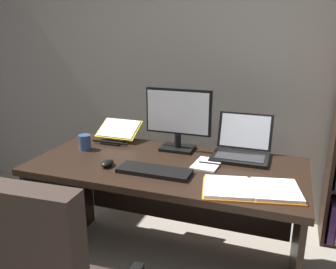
# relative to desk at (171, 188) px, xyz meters

# --- Properties ---
(wall_back) EXTENTS (5.27, 0.12, 2.54)m
(wall_back) POSITION_rel_desk_xyz_m (0.01, 0.89, 0.73)
(wall_back) COLOR #B2ADA3
(wall_back) RESTS_ON ground
(desk) EXTENTS (1.64, 0.78, 0.75)m
(desk) POSITION_rel_desk_xyz_m (0.00, 0.00, 0.00)
(desk) COLOR black
(desk) RESTS_ON ground
(monitor) EXTENTS (0.45, 0.16, 0.41)m
(monitor) POSITION_rel_desk_xyz_m (-0.02, 0.19, 0.41)
(monitor) COLOR black
(monitor) RESTS_ON desk
(laptop) EXTENTS (0.35, 0.33, 0.25)m
(laptop) POSITION_rel_desk_xyz_m (0.41, 0.20, 0.26)
(laptop) COLOR black
(laptop) RESTS_ON desk
(keyboard) EXTENTS (0.42, 0.15, 0.02)m
(keyboard) POSITION_rel_desk_xyz_m (-0.02, -0.24, 0.21)
(keyboard) COLOR black
(keyboard) RESTS_ON desk
(computer_mouse) EXTENTS (0.06, 0.10, 0.04)m
(computer_mouse) POSITION_rel_desk_xyz_m (-0.32, -0.24, 0.22)
(computer_mouse) COLOR black
(computer_mouse) RESTS_ON desk
(reading_stand_with_book) EXTENTS (0.30, 0.26, 0.13)m
(reading_stand_with_book) POSITION_rel_desk_xyz_m (-0.50, 0.24, 0.27)
(reading_stand_with_book) COLOR black
(reading_stand_with_book) RESTS_ON desk
(open_binder) EXTENTS (0.53, 0.36, 0.02)m
(open_binder) POSITION_rel_desk_xyz_m (0.53, -0.29, 0.21)
(open_binder) COLOR orange
(open_binder) RESTS_ON desk
(notepad) EXTENTS (0.16, 0.22, 0.01)m
(notepad) POSITION_rel_desk_xyz_m (0.24, -0.02, 0.21)
(notepad) COLOR white
(notepad) RESTS_ON desk
(pen) EXTENTS (0.14, 0.01, 0.01)m
(pen) POSITION_rel_desk_xyz_m (0.26, -0.02, 0.22)
(pen) COLOR black
(pen) RESTS_ON notepad
(coffee_mug) EXTENTS (0.08, 0.08, 0.10)m
(coffee_mug) POSITION_rel_desk_xyz_m (-0.61, -0.02, 0.25)
(coffee_mug) COLOR #334C7A
(coffee_mug) RESTS_ON desk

